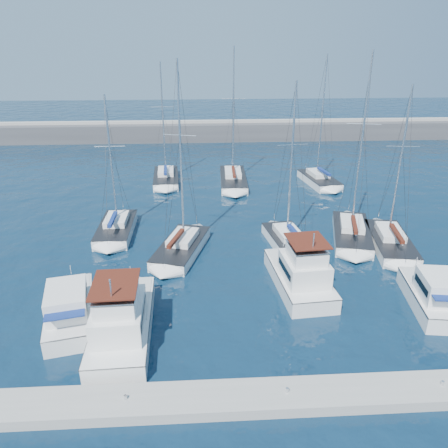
{
  "coord_description": "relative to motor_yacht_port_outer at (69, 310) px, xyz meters",
  "views": [
    {
      "loc": [
        -4.15,
        -27.59,
        16.86
      ],
      "look_at": [
        -2.2,
        5.05,
        3.0
      ],
      "focal_mm": 35.0,
      "sensor_mm": 36.0,
      "label": 1
    }
  ],
  "objects": [
    {
      "name": "dock_cleat_near_stbd",
      "position": [
        20.62,
        -7.48,
        -0.22
      ],
      "size": [
        0.16,
        0.16,
        0.25
      ],
      "primitive_type": "cylinder",
      "color": "silver",
      "rests_on": "dock"
    },
    {
      "name": "motor_yacht_port_inner",
      "position": [
        3.6,
        -1.72,
        0.19
      ],
      "size": [
        3.76,
        9.41,
        4.69
      ],
      "rotation": [
        0.0,
        0.0,
        0.04
      ],
      "color": "silver",
      "rests_on": "ground"
    },
    {
      "name": "sailboat_back_a",
      "position": [
        4.25,
        29.99,
        -0.42
      ],
      "size": [
        3.48,
        8.38,
        14.84
      ],
      "rotation": [
        0.0,
        0.0,
        0.05
      ],
      "color": "silver",
      "rests_on": "ground"
    },
    {
      "name": "dock_cleat_centre",
      "position": [
        12.62,
        -7.48,
        -0.22
      ],
      "size": [
        0.16,
        0.16,
        0.25
      ],
      "primitive_type": "cylinder",
      "color": "silver",
      "rests_on": "dock"
    },
    {
      "name": "sailboat_mid_d",
      "position": [
        22.31,
        11.63,
        -0.41
      ],
      "size": [
        5.23,
        9.05,
        16.5
      ],
      "rotation": [
        0.0,
        0.0,
        -0.26
      ],
      "color": "silver",
      "rests_on": "ground"
    },
    {
      "name": "motor_yacht_stbd_inner",
      "position": [
        15.66,
        3.14,
        0.19
      ],
      "size": [
        4.08,
        8.19,
        4.69
      ],
      "rotation": [
        0.0,
        0.0,
        0.09
      ],
      "color": "silver",
      "rests_on": "ground"
    },
    {
      "name": "sailboat_mid_b",
      "position": [
        6.84,
        9.56,
        -0.4
      ],
      "size": [
        5.14,
        8.37,
        15.95
      ],
      "rotation": [
        0.0,
        0.0,
        -0.29
      ],
      "color": "silver",
      "rests_on": "ground"
    },
    {
      "name": "sailboat_mid_a",
      "position": [
        0.61,
        14.0,
        -0.44
      ],
      "size": [
        3.07,
        7.52,
        12.94
      ],
      "rotation": [
        0.0,
        0.0,
        0.0
      ],
      "color": "silver",
      "rests_on": "ground"
    },
    {
      "name": "sailboat_mid_c",
      "position": [
        16.23,
        10.02,
        -0.42
      ],
      "size": [
        3.99,
        7.81,
        14.32
      ],
      "rotation": [
        0.0,
        0.0,
        0.14
      ],
      "color": "silver",
      "rests_on": "ground"
    },
    {
      "name": "motor_yacht_port_outer",
      "position": [
        0.0,
        0.0,
        0.0
      ],
      "size": [
        4.4,
        7.81,
        3.2
      ],
      "rotation": [
        0.0,
        0.0,
        0.22
      ],
      "color": "silver",
      "rests_on": "ground"
    },
    {
      "name": "dock",
      "position": [
        12.62,
        -7.48,
        -0.64
      ],
      "size": [
        40.0,
        2.2,
        0.6
      ],
      "primitive_type": "cube",
      "color": "gray",
      "rests_on": "ground"
    },
    {
      "name": "sailboat_back_b",
      "position": [
        12.79,
        28.94,
        -0.42
      ],
      "size": [
        3.52,
        10.0,
        16.56
      ],
      "rotation": [
        0.0,
        0.0,
        -0.04
      ],
      "color": "silver",
      "rests_on": "ground"
    },
    {
      "name": "sailboat_mid_e",
      "position": [
        25.08,
        9.56,
        -0.43
      ],
      "size": [
        4.36,
        8.61,
        14.02
      ],
      "rotation": [
        0.0,
        0.0,
        -0.16
      ],
      "color": "silver",
      "rests_on": "ground"
    },
    {
      "name": "motor_yacht_stbd_outer",
      "position": [
        24.04,
        0.13,
        0.0
      ],
      "size": [
        3.71,
        6.94,
        3.2
      ],
      "rotation": [
        0.0,
        0.0,
        -0.15
      ],
      "color": "silver",
      "rests_on": "ground"
    },
    {
      "name": "dock_cleat_near_port",
      "position": [
        4.62,
        -7.48,
        -0.22
      ],
      "size": [
        0.16,
        0.16,
        0.25
      ],
      "primitive_type": "cylinder",
      "color": "silver",
      "rests_on": "dock"
    },
    {
      "name": "sailboat_back_c",
      "position": [
        23.6,
        28.02,
        -0.4
      ],
      "size": [
        4.15,
        7.78,
        15.72
      ],
      "rotation": [
        0.0,
        0.0,
        0.15
      ],
      "color": "silver",
      "rests_on": "ground"
    },
    {
      "name": "ground",
      "position": [
        12.62,
        3.52,
        -0.94
      ],
      "size": [
        220.0,
        220.0,
        0.0
      ],
      "primitive_type": "plane",
      "color": "black",
      "rests_on": "ground"
    },
    {
      "name": "breakwater",
      "position": [
        12.62,
        55.52,
        0.11
      ],
      "size": [
        160.0,
        6.0,
        4.45
      ],
      "color": "#424244",
      "rests_on": "ground"
    }
  ]
}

